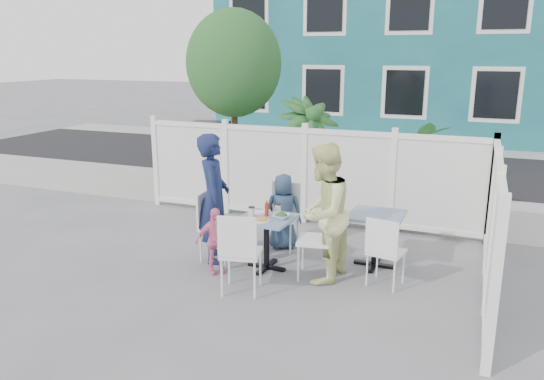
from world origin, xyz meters
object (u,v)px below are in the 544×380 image
(chair_right, at_px, (322,233))
(chair_back, at_px, (284,210))
(chair_left, at_px, (212,221))
(chair_near, at_px, (239,248))
(main_table, at_px, (266,229))
(toddler, at_px, (215,241))
(utility_cabinet, at_px, (210,156))
(spare_table, at_px, (376,226))
(woman, at_px, (323,213))
(boy, at_px, (283,211))
(man, at_px, (214,198))

(chair_right, bearing_deg, chair_back, 34.42)
(chair_left, height_order, chair_near, chair_near)
(main_table, distance_m, toddler, 0.69)
(utility_cabinet, xyz_separation_m, spare_table, (4.12, -3.08, -0.10))
(main_table, distance_m, woman, 0.85)
(utility_cabinet, bearing_deg, woman, -53.60)
(chair_right, height_order, toddler, chair_right)
(boy, distance_m, toddler, 1.29)
(chair_left, distance_m, chair_right, 1.61)
(woman, bearing_deg, toddler, -71.49)
(utility_cabinet, distance_m, boy, 3.97)
(main_table, distance_m, chair_right, 0.76)
(utility_cabinet, height_order, woman, woman)
(chair_right, distance_m, toddler, 1.39)
(chair_left, xyz_separation_m, man, (0.06, -0.02, 0.33))
(chair_left, xyz_separation_m, boy, (0.78, 0.75, 0.01))
(utility_cabinet, relative_size, chair_back, 1.39)
(chair_left, height_order, chair_back, chair_back)
(chair_right, bearing_deg, toddler, 95.70)
(main_table, distance_m, spare_table, 1.46)
(toddler, bearing_deg, chair_near, -81.95)
(boy, bearing_deg, main_table, 74.87)
(spare_table, xyz_separation_m, chair_back, (-1.40, 0.25, -0.01))
(woman, bearing_deg, man, -87.99)
(chair_near, distance_m, toddler, 0.75)
(chair_left, relative_size, chair_near, 0.94)
(utility_cabinet, xyz_separation_m, chair_back, (2.72, -2.83, -0.11))
(chair_back, bearing_deg, toddler, 66.15)
(woman, bearing_deg, chair_right, -158.48)
(chair_back, distance_m, man, 1.13)
(utility_cabinet, distance_m, spare_table, 5.15)
(utility_cabinet, height_order, toddler, utility_cabinet)
(spare_table, bearing_deg, chair_right, -132.81)
(main_table, distance_m, boy, 0.81)
(spare_table, bearing_deg, utility_cabinet, 143.17)
(chair_back, bearing_deg, chair_near, 90.58)
(toddler, bearing_deg, chair_left, 80.41)
(main_table, height_order, man, man)
(chair_left, xyz_separation_m, chair_right, (1.60, -0.06, 0.04))
(woman, height_order, toddler, woman)
(main_table, bearing_deg, chair_right, 0.33)
(boy, relative_size, toddler, 1.26)
(main_table, height_order, chair_left, chair_left)
(man, distance_m, woman, 1.57)
(main_table, height_order, woman, woman)
(main_table, relative_size, chair_left, 0.76)
(chair_near, xyz_separation_m, man, (-0.79, 0.88, 0.30))
(chair_near, height_order, boy, boy)
(chair_left, height_order, woman, woman)
(woman, relative_size, boy, 1.57)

